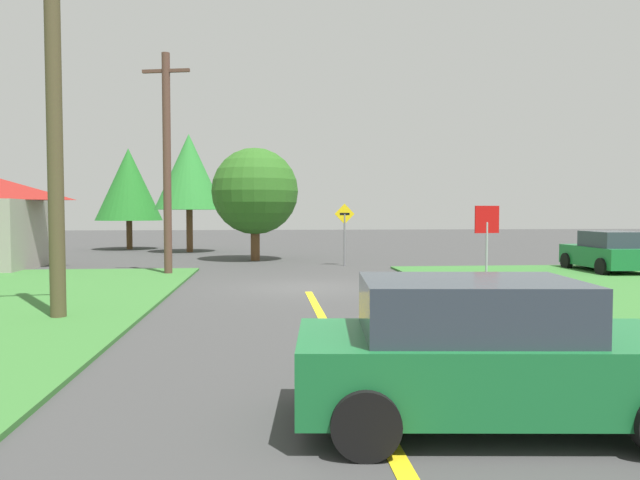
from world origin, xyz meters
name	(u,v)px	position (x,y,z in m)	size (l,w,h in m)	color
ground_plane	(306,288)	(0.00, 0.00, 0.00)	(120.00, 120.00, 0.00)	#3F3F3F
lane_stripe_center	(337,345)	(0.00, -8.00, 0.01)	(0.20, 14.00, 0.01)	yellow
stop_sign	(487,230)	(5.39, -1.01, 1.81)	(0.81, 0.21, 2.55)	#9EA0A8
car_on_crossroad	(608,252)	(11.95, 3.38, 0.80)	(2.17, 3.92, 1.62)	#196B33
car_behind_on_main_road	(485,353)	(1.15, -12.00, 0.81)	(4.38, 2.37, 1.62)	#196B33
utility_pole_near	(54,99)	(-5.74, -5.03, 4.78)	(1.80, 0.40, 9.37)	#4E442A
utility_pole_mid	(167,162)	(-4.88, 4.08, 4.22)	(1.78, 0.51, 8.19)	brown
direction_sign	(345,227)	(2.19, 7.38, 1.70)	(0.90, 0.18, 2.73)	slate
oak_tree_left	(255,191)	(-1.77, 10.56, 3.35)	(4.18, 4.18, 5.46)	brown
pine_tree_center	(189,172)	(-5.72, 16.99, 4.69)	(4.02, 4.02, 6.92)	brown
oak_tree_right	(129,185)	(-9.85, 19.93, 4.08)	(4.12, 4.12, 6.36)	brown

